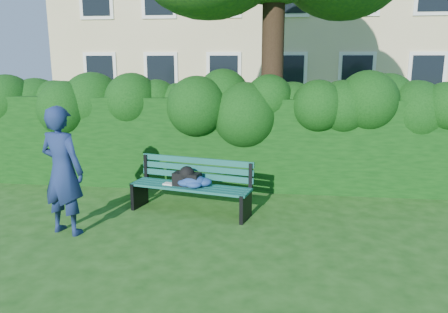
# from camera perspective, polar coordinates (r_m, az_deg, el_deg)

# --- Properties ---
(ground) EXTENTS (80.00, 80.00, 0.00)m
(ground) POSITION_cam_1_polar(r_m,az_deg,el_deg) (6.93, -0.63, -8.77)
(ground) COLOR #1C4913
(ground) RESTS_ON ground
(hedge) EXTENTS (10.00, 1.00, 1.80)m
(hedge) POSITION_cam_1_polar(r_m,az_deg,el_deg) (8.79, 1.32, 1.92)
(hedge) COLOR #0B330C
(hedge) RESTS_ON ground
(park_bench) EXTENTS (2.11, 0.99, 0.89)m
(park_bench) POSITION_cam_1_polar(r_m,az_deg,el_deg) (7.31, -4.27, -3.53)
(park_bench) COLOR #0E4641
(park_bench) RESTS_ON ground
(man_reading) EXTENTS (0.78, 0.62, 1.89)m
(man_reading) POSITION_cam_1_polar(r_m,az_deg,el_deg) (6.72, -20.34, -1.78)
(man_reading) COLOR navy
(man_reading) RESTS_ON ground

